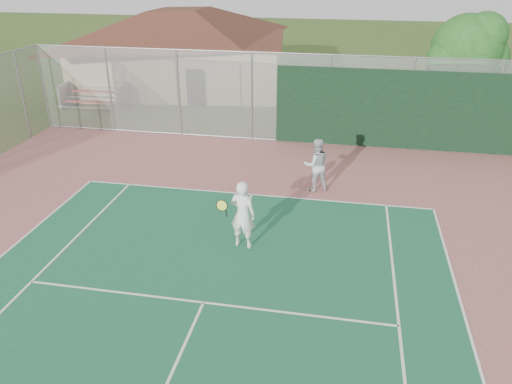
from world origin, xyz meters
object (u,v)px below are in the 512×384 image
(clubhouse, at_px, (181,42))
(player_white_front, at_px, (242,215))
(tree, at_px, (468,52))
(player_grey_back, at_px, (316,165))
(bleachers, at_px, (95,94))

(clubhouse, relative_size, player_white_front, 6.89)
(tree, relative_size, player_white_front, 2.65)
(player_grey_back, bearing_deg, bleachers, -55.29)
(bleachers, xyz_separation_m, player_grey_back, (11.45, -7.78, 0.25))
(tree, height_order, player_grey_back, tree)
(player_white_front, bearing_deg, bleachers, -39.09)
(tree, bearing_deg, player_white_front, -121.49)
(clubhouse, bearing_deg, player_grey_back, -62.63)
(player_grey_back, bearing_deg, tree, -146.37)
(player_white_front, bearing_deg, player_grey_back, -102.09)
(tree, height_order, player_white_front, tree)
(player_grey_back, bearing_deg, player_white_front, 46.48)
(clubhouse, relative_size, tree, 2.60)
(clubhouse, height_order, tree, clubhouse)
(clubhouse, distance_m, bleachers, 5.70)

